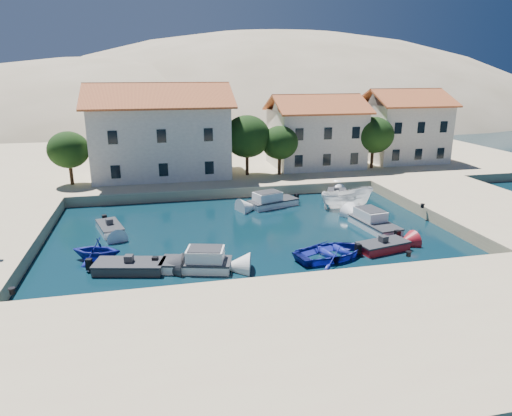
# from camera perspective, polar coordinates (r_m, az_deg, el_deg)

# --- Properties ---
(ground) EXTENTS (400.00, 400.00, 0.00)m
(ground) POSITION_cam_1_polar(r_m,az_deg,el_deg) (26.23, 3.81, -10.22)
(ground) COLOR black
(ground) RESTS_ON ground
(quay_south) EXTENTS (52.00, 12.00, 1.00)m
(quay_south) POSITION_cam_1_polar(r_m,az_deg,el_deg) (21.07, 8.62, -16.14)
(quay_south) COLOR tan
(quay_south) RESTS_ON ground
(quay_east) EXTENTS (11.00, 20.00, 1.00)m
(quay_east) POSITION_cam_1_polar(r_m,az_deg,el_deg) (43.86, 26.42, -0.11)
(quay_east) COLOR tan
(quay_east) RESTS_ON ground
(quay_north) EXTENTS (80.00, 36.00, 1.00)m
(quay_north) POSITION_cam_1_polar(r_m,az_deg,el_deg) (62.08, -4.35, 6.10)
(quay_north) COLOR tan
(quay_north) RESTS_ON ground
(hills) EXTENTS (254.00, 176.00, 99.00)m
(hills) POSITION_cam_1_polar(r_m,az_deg,el_deg) (152.69, -2.00, 3.33)
(hills) COLOR gray
(hills) RESTS_ON ground
(building_left) EXTENTS (14.70, 9.45, 9.70)m
(building_left) POSITION_cam_1_polar(r_m,az_deg,el_deg) (50.74, -11.87, 9.64)
(building_left) COLOR beige
(building_left) RESTS_ON quay_north
(building_mid) EXTENTS (10.50, 8.40, 8.30)m
(building_mid) POSITION_cam_1_polar(r_m,az_deg,el_deg) (55.12, 7.45, 9.64)
(building_mid) COLOR beige
(building_mid) RESTS_ON quay_north
(building_right) EXTENTS (9.45, 8.40, 8.80)m
(building_right) POSITION_cam_1_polar(r_m,az_deg,el_deg) (61.11, 17.93, 9.90)
(building_right) COLOR beige
(building_right) RESTS_ON quay_north
(trees) EXTENTS (37.30, 5.30, 6.45)m
(trees) POSITION_cam_1_polar(r_m,az_deg,el_deg) (49.67, 0.61, 8.56)
(trees) COLOR #382314
(trees) RESTS_ON quay_north
(bollards) EXTENTS (29.36, 9.56, 0.30)m
(bollards) POSITION_cam_1_polar(r_m,az_deg,el_deg) (29.94, 6.92, -4.39)
(bollards) COLOR black
(bollards) RESTS_ON ground
(motorboat_grey_sw) EXTENTS (4.57, 2.79, 1.25)m
(motorboat_grey_sw) POSITION_cam_1_polar(r_m,az_deg,el_deg) (29.45, -15.52, -7.08)
(motorboat_grey_sw) COLOR #2F3034
(motorboat_grey_sw) RESTS_ON ground
(cabin_cruiser_south) EXTENTS (4.69, 2.93, 1.60)m
(cabin_cruiser_south) POSITION_cam_1_polar(r_m,az_deg,el_deg) (28.77, -7.52, -6.77)
(cabin_cruiser_south) COLOR white
(cabin_cruiser_south) RESTS_ON ground
(rowboat_south) EXTENTS (6.07, 4.95, 1.10)m
(rowboat_south) POSITION_cam_1_polar(r_m,az_deg,el_deg) (30.92, 9.49, -6.10)
(rowboat_south) COLOR #1B2498
(rowboat_south) RESTS_ON ground
(motorboat_red_se) EXTENTS (3.86, 2.33, 1.25)m
(motorboat_red_se) POSITION_cam_1_polar(r_m,az_deg,el_deg) (32.75, 15.57, -4.63)
(motorboat_red_se) COLOR maroon
(motorboat_red_se) RESTS_ON ground
(cabin_cruiser_east) EXTENTS (2.59, 5.05, 1.60)m
(cabin_cruiser_east) POSITION_cam_1_polar(r_m,az_deg,el_deg) (36.91, 14.61, -1.83)
(cabin_cruiser_east) COLOR white
(cabin_cruiser_east) RESTS_ON ground
(boat_east) EXTENTS (5.12, 2.11, 1.95)m
(boat_east) POSITION_cam_1_polar(r_m,az_deg,el_deg) (42.26, 11.26, 0.06)
(boat_east) COLOR white
(boat_east) RESTS_ON ground
(motorboat_white_ne) EXTENTS (3.22, 4.27, 1.25)m
(motorboat_white_ne) POSITION_cam_1_polar(r_m,az_deg,el_deg) (45.11, 10.02, 1.58)
(motorboat_white_ne) COLOR white
(motorboat_white_ne) RESTS_ON ground
(rowboat_west) EXTENTS (3.97, 3.71, 1.70)m
(rowboat_west) POSITION_cam_1_polar(r_m,az_deg,el_deg) (31.91, -19.20, -6.11)
(rowboat_west) COLOR #1B2498
(rowboat_west) RESTS_ON ground
(motorboat_white_west) EXTENTS (2.43, 3.78, 1.25)m
(motorboat_white_west) POSITION_cam_1_polar(r_m,az_deg,el_deg) (36.87, -17.79, -2.41)
(motorboat_white_west) COLOR white
(motorboat_white_west) RESTS_ON ground
(cabin_cruiser_north) EXTENTS (4.91, 3.29, 1.60)m
(cabin_cruiser_north) POSITION_cam_1_polar(r_m,az_deg,el_deg) (41.77, 2.15, 0.87)
(cabin_cruiser_north) COLOR white
(cabin_cruiser_north) RESTS_ON ground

